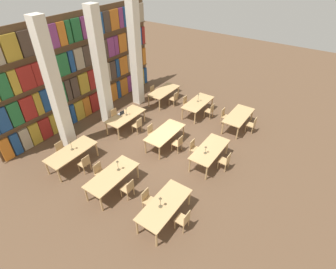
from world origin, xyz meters
The scene contains 39 objects.
ground_plane centered at (0.00, 0.00, 0.00)m, with size 40.00×40.00×0.00m, color brown.
bookshelf_bank centered at (0.01, 5.24, 2.63)m, with size 10.50×0.35×5.50m.
pillar_left centered at (-2.65, 3.80, 3.00)m, with size 0.51×0.51×6.00m.
pillar_center centered at (0.00, 3.80, 3.00)m, with size 0.51×0.51×6.00m.
pillar_right centered at (2.65, 3.80, 3.00)m, with size 0.51×0.51×6.00m.
reading_table_0 centered at (-3.53, -2.52, 0.70)m, with size 2.22×0.97×0.78m.
chair_0 centered at (-3.49, -3.29, 0.46)m, with size 0.42×0.40×0.86m.
chair_1 centered at (-3.49, -1.75, 0.46)m, with size 0.42×0.40×0.86m.
desk_lamp_0 centered at (-3.69, -2.47, 1.10)m, with size 0.14×0.14×0.48m.
reading_table_1 centered at (0.07, -2.43, 0.70)m, with size 2.22×0.97×0.78m.
chair_2 centered at (0.07, -3.20, 0.46)m, with size 0.42×0.40×0.86m.
chair_3 centered at (0.07, -1.66, 0.46)m, with size 0.42×0.40×0.86m.
desk_lamp_1 centered at (-0.31, -2.40, 1.04)m, with size 0.14×0.14×0.39m.
reading_table_2 centered at (3.46, -2.39, 0.70)m, with size 2.22×0.97×0.78m.
chair_4 centered at (3.48, -3.16, 0.46)m, with size 0.42×0.40×0.86m.
chair_5 centered at (3.48, -1.62, 0.46)m, with size 0.42×0.40×0.86m.
reading_table_3 centered at (-3.53, -0.02, 0.70)m, with size 2.22×0.97×0.78m.
chair_6 centered at (-3.49, -0.79, 0.46)m, with size 0.42×0.40×0.86m.
chair_7 centered at (-3.49, 0.75, 0.46)m, with size 0.42×0.40×0.86m.
desk_lamp_2 centered at (-3.17, -0.04, 1.11)m, with size 0.14×0.14×0.49m.
reading_table_4 centered at (0.00, -0.07, 0.70)m, with size 2.22×0.97×0.78m.
chair_8 centered at (-0.03, -0.84, 0.46)m, with size 0.42×0.40×0.86m.
chair_9 centered at (-0.03, 0.70, 0.46)m, with size 0.42×0.40×0.86m.
reading_table_5 centered at (3.48, 0.07, 0.70)m, with size 2.22×0.97×0.78m.
chair_10 centered at (3.51, -0.70, 0.46)m, with size 0.42×0.40×0.86m.
chair_11 centered at (3.51, 0.84, 0.46)m, with size 0.42×0.40×0.86m.
desk_lamp_3 centered at (3.54, 0.11, 1.11)m, with size 0.14×0.14×0.49m.
reading_table_6 centered at (-3.48, 2.47, 0.70)m, with size 2.22×0.97×0.78m.
chair_12 centered at (-3.47, 1.70, 0.46)m, with size 0.42×0.40×0.86m.
chair_13 centered at (-3.47, 3.24, 0.46)m, with size 0.42×0.40×0.86m.
desk_lamp_4 centered at (-3.38, 2.51, 1.09)m, with size 0.14×0.14×0.46m.
reading_table_7 centered at (0.05, 2.49, 0.70)m, with size 2.22×0.97×0.78m.
chair_14 centered at (0.07, 1.72, 0.46)m, with size 0.42×0.40×0.86m.
chair_15 centered at (0.07, 3.26, 0.46)m, with size 0.42×0.40×0.86m.
desk_lamp_5 centered at (0.12, 2.48, 1.07)m, with size 0.14×0.14×0.43m.
laptop centered at (0.02, 2.78, 0.82)m, with size 0.32×0.22×0.21m.
reading_table_8 centered at (3.58, 2.53, 0.70)m, with size 2.22×0.97×0.78m.
chair_16 centered at (3.56, 1.76, 0.46)m, with size 0.42×0.40×0.86m.
chair_17 centered at (3.56, 3.30, 0.46)m, with size 0.42×0.40×0.86m.
Camera 1 is at (-8.32, -5.96, 8.02)m, focal length 28.00 mm.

